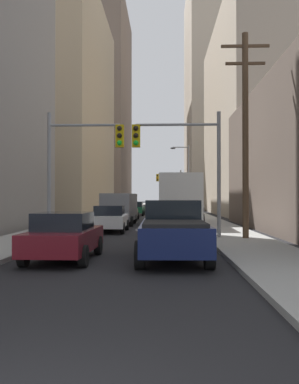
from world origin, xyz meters
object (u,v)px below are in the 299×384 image
object	(u,v)px
sedan_green	(135,209)
traffic_signal_near_right	(181,153)
city_bus	(180,198)
traffic_signal_far_right	(170,183)
traffic_signal_near_left	(81,154)
sedan_beige	(127,211)
sedan_white	(110,219)
cargo_van_grey	(120,207)
pickup_truck_navy	(173,230)
sedan_maroon	(64,236)
sedan_silver	(164,208)

from	to	relation	value
sedan_green	traffic_signal_near_right	xyz separation A→B (m)	(3.85, -25.86, 3.29)
city_bus	traffic_signal_far_right	world-z (taller)	traffic_signal_far_right
traffic_signal_near_left	traffic_signal_far_right	distance (m)	41.78
sedan_beige	traffic_signal_far_right	xyz separation A→B (m)	(4.17, 24.97, 3.27)
city_bus	sedan_white	distance (m)	6.91
cargo_van_grey	traffic_signal_far_right	xyz separation A→B (m)	(4.16, 31.02, 2.75)
pickup_truck_navy	sedan_beige	distance (m)	22.80
sedan_maroon	traffic_signal_far_right	xyz separation A→B (m)	(4.16, 47.81, 3.27)
city_bus	sedan_beige	distance (m)	8.18
city_bus	cargo_van_grey	size ratio (longest dim) A/B	2.19
pickup_truck_navy	sedan_green	xyz separation A→B (m)	(-3.34, 31.87, -0.16)
sedan_maroon	traffic_signal_near_right	size ratio (longest dim) A/B	0.70
cargo_van_grey	sedan_silver	size ratio (longest dim) A/B	1.25
sedan_silver	traffic_signal_near_left	xyz separation A→B (m)	(-4.00, -29.09, 3.26)
sedan_silver	traffic_signal_near_right	world-z (taller)	traffic_signal_near_right
city_bus	traffic_signal_near_left	bearing A→B (deg)	-117.50
pickup_truck_navy	sedan_silver	xyz separation A→B (m)	(-0.16, 35.11, -0.16)
city_bus	traffic_signal_near_left	xyz separation A→B (m)	(-5.05, -9.69, 2.11)
traffic_signal_far_right	sedan_beige	bearing A→B (deg)	-99.49
traffic_signal_near_left	traffic_signal_near_right	distance (m)	4.67
sedan_maroon	sedan_white	world-z (taller)	same
cargo_van_grey	sedan_maroon	world-z (taller)	cargo_van_grey
pickup_truck_navy	traffic_signal_near_left	world-z (taller)	traffic_signal_near_left
pickup_truck_navy	traffic_signal_near_right	size ratio (longest dim) A/B	0.90
traffic_signal_far_right	sedan_maroon	bearing A→B (deg)	-94.98
pickup_truck_navy	sedan_white	world-z (taller)	pickup_truck_navy
sedan_white	city_bus	bearing A→B (deg)	51.29
sedan_green	traffic_signal_near_left	size ratio (longest dim) A/B	0.71
sedan_white	cargo_van_grey	bearing A→B (deg)	90.63
sedan_white	sedan_silver	distance (m)	24.93
city_bus	sedan_beige	size ratio (longest dim) A/B	2.72
sedan_green	traffic_signal_near_left	xyz separation A→B (m)	(-0.82, -25.86, 3.26)
city_bus	cargo_van_grey	world-z (taller)	city_bus
sedan_maroon	cargo_van_grey	bearing A→B (deg)	89.99
pickup_truck_navy	sedan_white	size ratio (longest dim) A/B	1.28
pickup_truck_navy	sedan_beige	world-z (taller)	pickup_truck_navy
sedan_silver	traffic_signal_far_right	world-z (taller)	traffic_signal_far_right
cargo_van_grey	sedan_white	distance (m)	6.12
pickup_truck_navy	cargo_van_grey	distance (m)	16.85
sedan_silver	traffic_signal_near_right	size ratio (longest dim) A/B	0.71
sedan_white	traffic_signal_near_left	xyz separation A→B (m)	(-0.78, -4.37, 3.26)
sedan_white	sedan_silver	size ratio (longest dim) A/B	1.00
sedan_beige	sedan_green	world-z (taller)	same
traffic_signal_near_right	sedan_silver	bearing A→B (deg)	91.31
cargo_van_grey	sedan_white	size ratio (longest dim) A/B	1.25
pickup_truck_navy	sedan_silver	distance (m)	35.11
city_bus	sedan_green	bearing A→B (deg)	104.65
sedan_silver	cargo_van_grey	bearing A→B (deg)	-100.01
city_bus	sedan_silver	xyz separation A→B (m)	(-1.04, 19.40, -1.16)
pickup_truck_navy	traffic_signal_far_right	size ratio (longest dim) A/B	0.90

